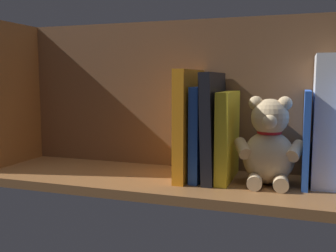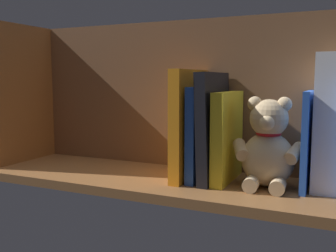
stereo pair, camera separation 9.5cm
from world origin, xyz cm
name	(u,v)px [view 2 (the right image)]	position (x,y,z in cm)	size (l,w,h in cm)	color
ground_plane	(168,181)	(0.00, 0.00, -1.10)	(98.62, 29.73, 2.20)	brown
shelf_back_panel	(187,95)	(0.00, -12.62, 19.90)	(98.62, 1.50, 39.81)	brown
shelf_side_divider	(22,94)	(47.31, 0.00, 19.90)	(2.40, 23.73, 39.81)	brown
dictionary_thick_white	(329,122)	(-36.23, -4.79, 14.78)	(5.70, 13.15, 29.56)	white
book_1	(307,140)	(-32.09, -3.86, 10.79)	(1.34, 15.22, 21.58)	blue
teddy_bear	(268,148)	(-24.09, -1.01, 8.93)	(16.45, 13.41, 20.30)	#D1B284
book_2	(227,137)	(-14.31, -2.60, 10.59)	(2.89, 17.74, 21.18)	yellow
book_3	(214,127)	(-10.95, -2.21, 12.83)	(2.59, 18.52, 25.66)	black
book_4	(202,133)	(-7.94, -2.68, 11.17)	(2.18, 17.56, 22.34)	blue
book_5	(189,124)	(-4.86, -1.85, 13.20)	(2.74, 19.24, 26.39)	orange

